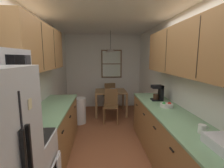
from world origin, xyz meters
TOP-DOWN VIEW (x-y plane):
  - ground_plane at (0.00, 1.00)m, footprint 12.00×12.00m
  - wall_left at (-1.35, 1.00)m, footprint 0.10×9.00m
  - wall_right at (1.35, 1.00)m, footprint 0.10×9.00m
  - wall_back at (0.00, 3.65)m, footprint 4.40×0.10m
  - ceiling_slab at (0.00, 1.00)m, footprint 4.40×9.00m
  - counter_left at (-1.00, 0.67)m, footprint 0.64×1.91m
  - upper_cabinets_left at (-1.14, 0.62)m, footprint 0.33×1.99m
  - counter_right at (1.00, 0.07)m, footprint 0.64×3.12m
  - upper_cabinets_right at (1.14, 0.02)m, footprint 0.33×2.80m
  - dining_table at (0.19, 2.77)m, footprint 0.95×0.83m
  - dining_chair_near at (0.16, 2.15)m, footprint 0.44×0.44m
  - dining_chair_far at (0.19, 3.40)m, footprint 0.44×0.44m
  - pendant_light at (0.19, 2.77)m, footprint 0.33×0.33m
  - back_window at (0.28, 3.58)m, footprint 0.71×0.05m
  - trash_bin at (-0.70, 2.08)m, footprint 0.35×0.35m
  - storage_canister at (-1.00, -0.13)m, footprint 0.10×0.10m
  - dish_towel at (-0.64, -0.45)m, footprint 0.02×0.16m
  - coffee_maker at (1.05, 0.95)m, footprint 0.22×0.18m
  - mug_by_coffeemaker at (1.04, -0.55)m, footprint 0.13×0.09m
  - fruit_bowl at (1.03, 0.48)m, footprint 0.22×0.22m
  - table_serving_bowl at (0.26, 2.82)m, footprint 0.19×0.19m

SIDE VIEW (x-z plane):
  - ground_plane at x=0.00m, z-range 0.00..0.00m
  - trash_bin at x=-0.70m, z-range 0.00..0.70m
  - counter_right at x=1.00m, z-range 0.00..0.90m
  - counter_left at x=-1.00m, z-range 0.00..0.90m
  - dish_towel at x=-0.64m, z-range 0.38..0.62m
  - dining_chair_near at x=0.16m, z-range 0.05..0.95m
  - dining_chair_far at x=0.19m, z-range 0.05..0.95m
  - dining_table at x=0.19m, z-range 0.26..1.00m
  - table_serving_bowl at x=0.26m, z-range 0.74..0.80m
  - fruit_bowl at x=1.03m, z-range 0.89..0.98m
  - mug_by_coffeemaker at x=1.04m, z-range 0.90..1.00m
  - storage_canister at x=-1.00m, z-range 0.90..1.08m
  - coffee_maker at x=1.05m, z-range 0.91..1.22m
  - wall_left at x=-1.35m, z-range 0.00..2.55m
  - wall_right at x=1.35m, z-range 0.00..2.55m
  - wall_back at x=0.00m, z-range 0.00..2.55m
  - back_window at x=0.28m, z-range 1.05..2.03m
  - upper_cabinets_right at x=1.14m, z-range 1.50..2.26m
  - upper_cabinets_left at x=-1.14m, z-range 1.56..2.31m
  - pendant_light at x=0.19m, z-range 1.67..2.29m
  - ceiling_slab at x=0.00m, z-range 2.55..2.63m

